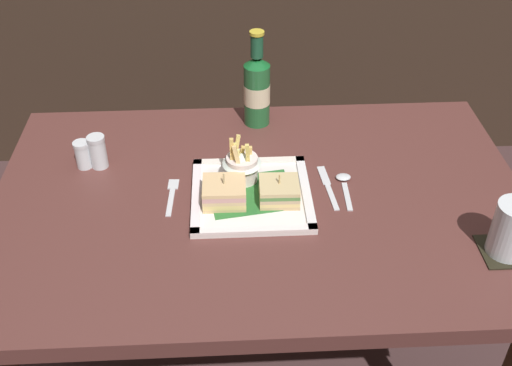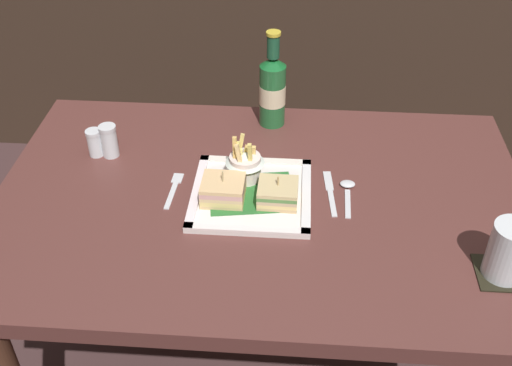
# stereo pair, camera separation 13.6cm
# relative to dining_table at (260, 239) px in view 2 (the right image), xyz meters

# --- Properties ---
(dining_table) EXTENTS (1.21, 0.80, 0.78)m
(dining_table) POSITION_rel_dining_table_xyz_m (0.00, 0.00, 0.00)
(dining_table) COLOR #582F2A
(dining_table) RESTS_ON ground_plane
(square_plate) EXTENTS (0.27, 0.27, 0.02)m
(square_plate) POSITION_rel_dining_table_xyz_m (-0.02, -0.00, 0.13)
(square_plate) COLOR white
(square_plate) RESTS_ON dining_table
(sandwich_half_left) EXTENTS (0.10, 0.09, 0.07)m
(sandwich_half_left) POSITION_rel_dining_table_xyz_m (-0.08, -0.02, 0.16)
(sandwich_half_left) COLOR #E2BA7C
(sandwich_half_left) RESTS_ON square_plate
(sandwich_half_right) EXTENTS (0.09, 0.08, 0.07)m
(sandwich_half_right) POSITION_rel_dining_table_xyz_m (0.04, -0.02, 0.16)
(sandwich_half_right) COLOR tan
(sandwich_half_right) RESTS_ON square_plate
(fries_cup) EXTENTS (0.09, 0.09, 0.11)m
(fries_cup) POSITION_rel_dining_table_xyz_m (-0.04, 0.05, 0.18)
(fries_cup) COLOR silver
(fries_cup) RESTS_ON square_plate
(beer_bottle) EXTENTS (0.07, 0.07, 0.26)m
(beer_bottle) POSITION_rel_dining_table_xyz_m (0.01, 0.32, 0.23)
(beer_bottle) COLOR #236030
(beer_bottle) RESTS_ON dining_table
(drink_coaster) EXTENTS (0.10, 0.10, 0.00)m
(drink_coaster) POSITION_rel_dining_table_xyz_m (0.48, -0.20, 0.13)
(drink_coaster) COLOR black
(drink_coaster) RESTS_ON dining_table
(water_glass) EXTENTS (0.08, 0.08, 0.12)m
(water_glass) POSITION_rel_dining_table_xyz_m (0.48, -0.20, 0.18)
(water_glass) COLOR silver
(water_glass) RESTS_ON dining_table
(fork) EXTENTS (0.03, 0.13, 0.00)m
(fork) POSITION_rel_dining_table_xyz_m (-0.20, 0.02, 0.13)
(fork) COLOR silver
(fork) RESTS_ON dining_table
(knife) EXTENTS (0.03, 0.16, 0.00)m
(knife) POSITION_rel_dining_table_xyz_m (0.16, 0.03, 0.13)
(knife) COLOR silver
(knife) RESTS_ON dining_table
(spoon) EXTENTS (0.03, 0.13, 0.01)m
(spoon) POSITION_rel_dining_table_xyz_m (0.20, 0.04, 0.13)
(spoon) COLOR silver
(spoon) RESTS_ON dining_table
(salt_shaker) EXTENTS (0.04, 0.04, 0.07)m
(salt_shaker) POSITION_rel_dining_table_xyz_m (-0.42, 0.14, 0.16)
(salt_shaker) COLOR silver
(salt_shaker) RESTS_ON dining_table
(pepper_shaker) EXTENTS (0.04, 0.04, 0.08)m
(pepper_shaker) POSITION_rel_dining_table_xyz_m (-0.38, 0.14, 0.16)
(pepper_shaker) COLOR silver
(pepper_shaker) RESTS_ON dining_table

